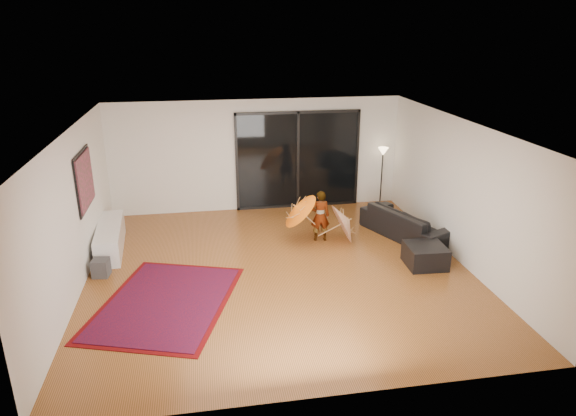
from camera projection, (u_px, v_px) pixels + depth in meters
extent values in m
plane|color=#9F582B|center=(280.00, 271.00, 9.61)|extent=(7.00, 7.00, 0.00)
plane|color=white|center=(279.00, 128.00, 8.69)|extent=(7.00, 7.00, 0.00)
plane|color=silver|center=(257.00, 156.00, 12.39)|extent=(7.00, 0.00, 7.00)
plane|color=silver|center=(326.00, 302.00, 5.91)|extent=(7.00, 0.00, 7.00)
plane|color=silver|center=(73.00, 214.00, 8.59)|extent=(0.00, 7.00, 7.00)
plane|color=silver|center=(462.00, 192.00, 9.71)|extent=(0.00, 7.00, 7.00)
cube|color=black|center=(298.00, 160.00, 12.57)|extent=(3.00, 0.04, 2.40)
cube|color=black|center=(298.00, 112.00, 12.16)|extent=(3.06, 0.06, 0.06)
cube|color=black|center=(298.00, 205.00, 12.95)|extent=(3.06, 0.06, 0.06)
cube|color=black|center=(298.00, 160.00, 12.56)|extent=(0.06, 0.06, 2.40)
cube|color=black|center=(84.00, 180.00, 9.42)|extent=(0.02, 1.28, 1.08)
cube|color=#1C4723|center=(85.00, 180.00, 9.42)|extent=(0.03, 1.18, 0.98)
cube|color=white|center=(110.00, 238.00, 10.42)|extent=(0.60, 1.90, 0.52)
cube|color=#424244|center=(101.00, 268.00, 9.36)|extent=(0.32, 0.32, 0.33)
cube|color=#560709|center=(166.00, 302.00, 8.50)|extent=(2.76, 3.26, 0.01)
cube|color=maroon|center=(166.00, 302.00, 8.50)|extent=(2.56, 3.06, 0.02)
imported|color=black|center=(406.00, 223.00, 11.05)|extent=(1.60, 2.27, 0.62)
cube|color=black|center=(425.00, 256.00, 9.75)|extent=(0.75, 0.75, 0.41)
cylinder|color=black|center=(380.00, 204.00, 13.11)|extent=(0.25, 0.25, 0.03)
cylinder|color=black|center=(381.00, 179.00, 12.88)|extent=(0.03, 0.03, 1.36)
cone|color=#FFD899|center=(383.00, 152.00, 12.64)|extent=(0.25, 0.25, 0.20)
imported|color=#999999|center=(320.00, 216.00, 10.78)|extent=(0.42, 0.29, 1.10)
cone|color=#DE600B|center=(295.00, 210.00, 10.58)|extent=(0.73, 0.86, 0.73)
cylinder|color=#AC7E49|center=(295.00, 225.00, 10.69)|extent=(0.37, 0.02, 0.37)
cylinder|color=#AC7E49|center=(295.00, 205.00, 10.54)|extent=(0.05, 0.02, 0.05)
cone|color=white|center=(350.00, 219.00, 10.75)|extent=(0.55, 0.89, 0.88)
cylinder|color=#AC7E49|center=(349.00, 235.00, 10.87)|extent=(0.51, 0.02, 0.26)
cylinder|color=#AC7E49|center=(350.00, 214.00, 10.71)|extent=(0.06, 0.02, 0.04)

